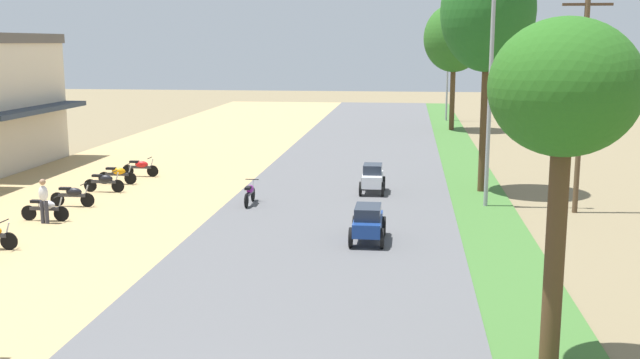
{
  "coord_description": "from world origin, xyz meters",
  "views": [
    {
      "loc": [
        2.69,
        -10.06,
        6.43
      ],
      "look_at": [
        -0.47,
        16.41,
        1.51
      ],
      "focal_mm": 41.72,
      "sensor_mm": 36.0,
      "label": 1
    }
  ],
  "objects_px": {
    "parked_motorbike_fifth": "(104,181)",
    "motorbike_ahead_second": "(250,192)",
    "median_tree_third": "(454,38)",
    "utility_pole_near": "(582,99)",
    "median_tree_nearest": "(564,93)",
    "car_sedan_blue": "(368,221)",
    "pedestrian_on_shoulder": "(44,199)",
    "parked_motorbike_third": "(45,208)",
    "median_tree_second": "(488,11)",
    "car_hatchback_white": "(373,177)",
    "parked_motorbike_fourth": "(73,194)",
    "parked_motorbike_sixth": "(118,174)",
    "streetlamp_near": "(490,85)",
    "streetlamp_mid": "(448,70)",
    "parked_motorbike_seventh": "(141,167)"
  },
  "relations": [
    {
      "from": "streetlamp_mid",
      "to": "parked_motorbike_seventh",
      "type": "bearing_deg",
      "value": -119.23
    },
    {
      "from": "parked_motorbike_sixth",
      "to": "median_tree_second",
      "type": "height_order",
      "value": "median_tree_second"
    },
    {
      "from": "parked_motorbike_sixth",
      "to": "parked_motorbike_third",
      "type": "bearing_deg",
      "value": -88.87
    },
    {
      "from": "motorbike_ahead_second",
      "to": "pedestrian_on_shoulder",
      "type": "bearing_deg",
      "value": -149.29
    },
    {
      "from": "pedestrian_on_shoulder",
      "to": "car_hatchback_white",
      "type": "xyz_separation_m",
      "value": [
        11.37,
        6.83,
        -0.22
      ]
    },
    {
      "from": "median_tree_third",
      "to": "motorbike_ahead_second",
      "type": "relative_size",
      "value": 5.09
    },
    {
      "from": "parked_motorbike_fifth",
      "to": "parked_motorbike_third",
      "type": "bearing_deg",
      "value": -90.0
    },
    {
      "from": "parked_motorbike_fourth",
      "to": "median_tree_second",
      "type": "bearing_deg",
      "value": 17.45
    },
    {
      "from": "median_tree_third",
      "to": "pedestrian_on_shoulder",
      "type": "bearing_deg",
      "value": -117.24
    },
    {
      "from": "parked_motorbike_seventh",
      "to": "motorbike_ahead_second",
      "type": "bearing_deg",
      "value": -40.36
    },
    {
      "from": "parked_motorbike_fourth",
      "to": "parked_motorbike_fifth",
      "type": "relative_size",
      "value": 1.0
    },
    {
      "from": "parked_motorbike_sixth",
      "to": "motorbike_ahead_second",
      "type": "bearing_deg",
      "value": -27.31
    },
    {
      "from": "median_tree_second",
      "to": "car_hatchback_white",
      "type": "height_order",
      "value": "median_tree_second"
    },
    {
      "from": "parked_motorbike_fifth",
      "to": "median_tree_nearest",
      "type": "distance_m",
      "value": 22.95
    },
    {
      "from": "parked_motorbike_fifth",
      "to": "motorbike_ahead_second",
      "type": "height_order",
      "value": "motorbike_ahead_second"
    },
    {
      "from": "median_tree_third",
      "to": "car_sedan_blue",
      "type": "xyz_separation_m",
      "value": [
        -4.41,
        -32.26,
        -6.0
      ]
    },
    {
      "from": "parked_motorbike_third",
      "to": "car_hatchback_white",
      "type": "bearing_deg",
      "value": 29.43
    },
    {
      "from": "parked_motorbike_fifth",
      "to": "streetlamp_mid",
      "type": "distance_m",
      "value": 36.21
    },
    {
      "from": "parked_motorbike_fourth",
      "to": "median_tree_nearest",
      "type": "distance_m",
      "value": 21.11
    },
    {
      "from": "parked_motorbike_fourth",
      "to": "car_hatchback_white",
      "type": "relative_size",
      "value": 0.9
    },
    {
      "from": "parked_motorbike_fifth",
      "to": "median_tree_third",
      "type": "bearing_deg",
      "value": 57.6
    },
    {
      "from": "parked_motorbike_third",
      "to": "median_tree_second",
      "type": "distance_m",
      "value": 19.22
    },
    {
      "from": "parked_motorbike_third",
      "to": "streetlamp_mid",
      "type": "relative_size",
      "value": 0.25
    },
    {
      "from": "motorbike_ahead_second",
      "to": "parked_motorbike_third",
      "type": "bearing_deg",
      "value": -152.03
    },
    {
      "from": "parked_motorbike_seventh",
      "to": "car_hatchback_white",
      "type": "bearing_deg",
      "value": -13.32
    },
    {
      "from": "median_tree_third",
      "to": "utility_pole_near",
      "type": "distance_m",
      "value": 27.11
    },
    {
      "from": "parked_motorbike_fourth",
      "to": "motorbike_ahead_second",
      "type": "relative_size",
      "value": 1.0
    },
    {
      "from": "parked_motorbike_fifth",
      "to": "streetlamp_near",
      "type": "bearing_deg",
      "value": -2.85
    },
    {
      "from": "utility_pole_near",
      "to": "motorbike_ahead_second",
      "type": "relative_size",
      "value": 4.62
    },
    {
      "from": "parked_motorbike_fourth",
      "to": "median_tree_third",
      "type": "relative_size",
      "value": 0.2
    },
    {
      "from": "parked_motorbike_sixth",
      "to": "median_tree_third",
      "type": "xyz_separation_m",
      "value": [
        16.3,
        23.62,
        6.18
      ]
    },
    {
      "from": "parked_motorbike_third",
      "to": "pedestrian_on_shoulder",
      "type": "relative_size",
      "value": 1.11
    },
    {
      "from": "median_tree_nearest",
      "to": "car_sedan_blue",
      "type": "height_order",
      "value": "median_tree_nearest"
    },
    {
      "from": "parked_motorbike_fourth",
      "to": "streetlamp_near",
      "type": "relative_size",
      "value": 0.22
    },
    {
      "from": "motorbike_ahead_second",
      "to": "utility_pole_near",
      "type": "bearing_deg",
      "value": 1.67
    },
    {
      "from": "median_tree_third",
      "to": "streetlamp_near",
      "type": "distance_m",
      "value": 26.33
    },
    {
      "from": "pedestrian_on_shoulder",
      "to": "utility_pole_near",
      "type": "distance_m",
      "value": 20.03
    },
    {
      "from": "parked_motorbike_fourth",
      "to": "median_tree_second",
      "type": "height_order",
      "value": "median_tree_second"
    },
    {
      "from": "streetlamp_mid",
      "to": "parked_motorbike_fourth",
      "type": "bearing_deg",
      "value": -114.7
    },
    {
      "from": "parked_motorbike_sixth",
      "to": "parked_motorbike_seventh",
      "type": "relative_size",
      "value": 1.0
    },
    {
      "from": "motorbike_ahead_second",
      "to": "median_tree_third",
      "type": "bearing_deg",
      "value": 70.93
    },
    {
      "from": "parked_motorbike_fifth",
      "to": "median_tree_second",
      "type": "relative_size",
      "value": 0.18
    },
    {
      "from": "parked_motorbike_fifth",
      "to": "median_tree_second",
      "type": "bearing_deg",
      "value": 7.74
    },
    {
      "from": "parked_motorbike_fourth",
      "to": "utility_pole_near",
      "type": "distance_m",
      "value": 19.91
    },
    {
      "from": "median_tree_second",
      "to": "median_tree_third",
      "type": "relative_size",
      "value": 1.11
    },
    {
      "from": "streetlamp_near",
      "to": "parked_motorbike_sixth",
      "type": "bearing_deg",
      "value": 170.75
    },
    {
      "from": "parked_motorbike_seventh",
      "to": "streetlamp_near",
      "type": "xyz_separation_m",
      "value": [
        15.88,
        -4.65,
        4.26
      ]
    },
    {
      "from": "parked_motorbike_sixth",
      "to": "car_sedan_blue",
      "type": "bearing_deg",
      "value": -36.03
    },
    {
      "from": "median_tree_nearest",
      "to": "car_hatchback_white",
      "type": "distance_m",
      "value": 18.2
    },
    {
      "from": "streetlamp_mid",
      "to": "utility_pole_near",
      "type": "bearing_deg",
      "value": -84.36
    }
  ]
}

